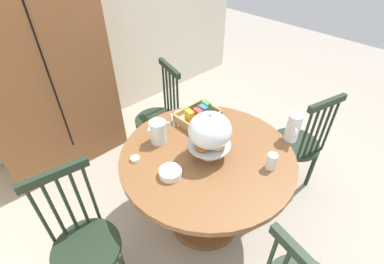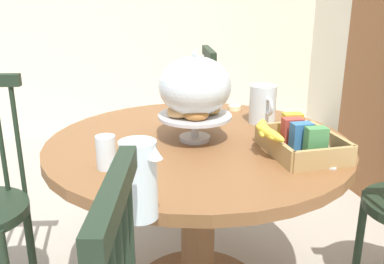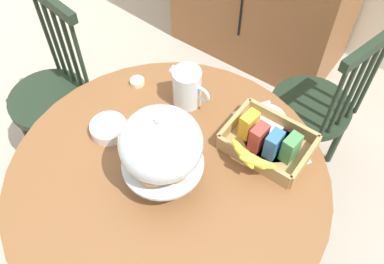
{
  "view_description": "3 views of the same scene",
  "coord_description": "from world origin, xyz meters",
  "px_view_note": "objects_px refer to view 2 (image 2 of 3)",
  "views": [
    {
      "loc": [
        -0.93,
        -0.98,
        2.02
      ],
      "look_at": [
        0.09,
        0.09,
        0.84
      ],
      "focal_mm": 26.28,
      "sensor_mm": 36.0,
      "label": 1
    },
    {
      "loc": [
        1.59,
        -0.46,
        1.29
      ],
      "look_at": [
        -0.01,
        -0.06,
        0.74
      ],
      "focal_mm": 39.87,
      "sensor_mm": 36.0,
      "label": 2
    },
    {
      "loc": [
        0.61,
        -0.63,
        2.03
      ],
      "look_at": [
        0.09,
        0.09,
        0.84
      ],
      "focal_mm": 39.09,
      "sensor_mm": 36.0,
      "label": 3
    }
  ],
  "objects_px": {
    "dining_table": "(198,191)",
    "milk_pitcher": "(263,106)",
    "cereal_basket": "(297,141)",
    "cereal_bowl": "(186,113)",
    "china_plate_large": "(311,150)",
    "pastry_stand_with_dome": "(195,90)",
    "windsor_chair_far_side": "(186,136)",
    "china_plate_small": "(320,140)",
    "butter_dish": "(235,108)",
    "drinking_glass": "(106,152)",
    "orange_juice_pitcher": "(139,183)"
  },
  "relations": [
    {
      "from": "milk_pitcher",
      "to": "cereal_bowl",
      "type": "bearing_deg",
      "value": -116.32
    },
    {
      "from": "butter_dish",
      "to": "milk_pitcher",
      "type": "bearing_deg",
      "value": 10.82
    },
    {
      "from": "milk_pitcher",
      "to": "drinking_glass",
      "type": "relative_size",
      "value": 1.78
    },
    {
      "from": "windsor_chair_far_side",
      "to": "china_plate_small",
      "type": "bearing_deg",
      "value": 14.78
    },
    {
      "from": "orange_juice_pitcher",
      "to": "cereal_basket",
      "type": "bearing_deg",
      "value": 117.57
    },
    {
      "from": "windsor_chair_far_side",
      "to": "orange_juice_pitcher",
      "type": "height_order",
      "value": "windsor_chair_far_side"
    },
    {
      "from": "cereal_basket",
      "to": "dining_table",
      "type": "bearing_deg",
      "value": -126.66
    },
    {
      "from": "dining_table",
      "to": "drinking_glass",
      "type": "bearing_deg",
      "value": -61.4
    },
    {
      "from": "orange_juice_pitcher",
      "to": "china_plate_small",
      "type": "relative_size",
      "value": 1.36
    },
    {
      "from": "cereal_basket",
      "to": "china_plate_small",
      "type": "xyz_separation_m",
      "value": [
        -0.06,
        0.12,
        -0.03
      ]
    },
    {
      "from": "china_plate_large",
      "to": "windsor_chair_far_side",
      "type": "bearing_deg",
      "value": -169.32
    },
    {
      "from": "cereal_basket",
      "to": "cereal_bowl",
      "type": "xyz_separation_m",
      "value": [
        -0.52,
        -0.28,
        -0.02
      ]
    },
    {
      "from": "dining_table",
      "to": "china_plate_large",
      "type": "bearing_deg",
      "value": 58.12
    },
    {
      "from": "pastry_stand_with_dome",
      "to": "milk_pitcher",
      "type": "height_order",
      "value": "pastry_stand_with_dome"
    },
    {
      "from": "windsor_chair_far_side",
      "to": "milk_pitcher",
      "type": "xyz_separation_m",
      "value": [
        0.72,
        0.17,
        0.36
      ]
    },
    {
      "from": "dining_table",
      "to": "cereal_basket",
      "type": "height_order",
      "value": "cereal_basket"
    },
    {
      "from": "dining_table",
      "to": "butter_dish",
      "type": "bearing_deg",
      "value": 143.46
    },
    {
      "from": "orange_juice_pitcher",
      "to": "drinking_glass",
      "type": "height_order",
      "value": "orange_juice_pitcher"
    },
    {
      "from": "dining_table",
      "to": "drinking_glass",
      "type": "xyz_separation_m",
      "value": [
        0.2,
        -0.36,
        0.28
      ]
    },
    {
      "from": "milk_pitcher",
      "to": "cereal_bowl",
      "type": "distance_m",
      "value": 0.34
    },
    {
      "from": "orange_juice_pitcher",
      "to": "china_plate_small",
      "type": "height_order",
      "value": "orange_juice_pitcher"
    },
    {
      "from": "china_plate_small",
      "to": "cereal_basket",
      "type": "bearing_deg",
      "value": -63.92
    },
    {
      "from": "cereal_bowl",
      "to": "china_plate_small",
      "type": "bearing_deg",
      "value": 40.92
    },
    {
      "from": "drinking_glass",
      "to": "windsor_chair_far_side",
      "type": "bearing_deg",
      "value": 154.37
    },
    {
      "from": "pastry_stand_with_dome",
      "to": "china_plate_small",
      "type": "distance_m",
      "value": 0.5
    },
    {
      "from": "milk_pitcher",
      "to": "china_plate_large",
      "type": "xyz_separation_m",
      "value": [
        0.37,
        0.03,
        -0.07
      ]
    },
    {
      "from": "cereal_bowl",
      "to": "drinking_glass",
      "type": "relative_size",
      "value": 1.27
    },
    {
      "from": "pastry_stand_with_dome",
      "to": "cereal_basket",
      "type": "bearing_deg",
      "value": 54.11
    },
    {
      "from": "pastry_stand_with_dome",
      "to": "drinking_glass",
      "type": "xyz_separation_m",
      "value": [
        0.2,
        -0.34,
        -0.14
      ]
    },
    {
      "from": "cereal_basket",
      "to": "milk_pitcher",
      "type": "bearing_deg",
      "value": 176.02
    },
    {
      "from": "cereal_basket",
      "to": "windsor_chair_far_side",
      "type": "bearing_deg",
      "value": -172.32
    },
    {
      "from": "pastry_stand_with_dome",
      "to": "windsor_chair_far_side",
      "type": "bearing_deg",
      "value": 169.14
    },
    {
      "from": "drinking_glass",
      "to": "butter_dish",
      "type": "distance_m",
      "value": 0.86
    },
    {
      "from": "orange_juice_pitcher",
      "to": "cereal_bowl",
      "type": "height_order",
      "value": "orange_juice_pitcher"
    },
    {
      "from": "cereal_basket",
      "to": "china_plate_small",
      "type": "relative_size",
      "value": 2.11
    },
    {
      "from": "milk_pitcher",
      "to": "drinking_glass",
      "type": "height_order",
      "value": "milk_pitcher"
    },
    {
      "from": "drinking_glass",
      "to": "china_plate_small",
      "type": "bearing_deg",
      "value": 92.4
    },
    {
      "from": "china_plate_large",
      "to": "cereal_bowl",
      "type": "height_order",
      "value": "cereal_bowl"
    },
    {
      "from": "china_plate_small",
      "to": "drinking_glass",
      "type": "relative_size",
      "value": 1.36
    },
    {
      "from": "dining_table",
      "to": "orange_juice_pitcher",
      "type": "xyz_separation_m",
      "value": [
        0.53,
        -0.29,
        0.31
      ]
    },
    {
      "from": "pastry_stand_with_dome",
      "to": "china_plate_large",
      "type": "bearing_deg",
      "value": 58.66
    },
    {
      "from": "dining_table",
      "to": "milk_pitcher",
      "type": "relative_size",
      "value": 5.94
    },
    {
      "from": "butter_dish",
      "to": "drinking_glass",
      "type": "bearing_deg",
      "value": -48.02
    },
    {
      "from": "dining_table",
      "to": "milk_pitcher",
      "type": "distance_m",
      "value": 0.47
    },
    {
      "from": "dining_table",
      "to": "china_plate_small",
      "type": "bearing_deg",
      "value": 69.1
    },
    {
      "from": "dining_table",
      "to": "china_plate_small",
      "type": "xyz_separation_m",
      "value": [
        0.16,
        0.43,
        0.24
      ]
    },
    {
      "from": "orange_juice_pitcher",
      "to": "windsor_chair_far_side",
      "type": "bearing_deg",
      "value": 162.34
    },
    {
      "from": "windsor_chair_far_side",
      "to": "milk_pitcher",
      "type": "bearing_deg",
      "value": 13.57
    },
    {
      "from": "pastry_stand_with_dome",
      "to": "milk_pitcher",
      "type": "distance_m",
      "value": 0.39
    },
    {
      "from": "china_plate_large",
      "to": "china_plate_small",
      "type": "bearing_deg",
      "value": 132.61
    }
  ]
}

